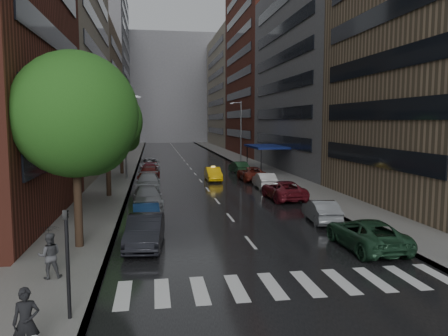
{
  "coord_description": "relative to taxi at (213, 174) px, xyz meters",
  "views": [
    {
      "loc": [
        -4.94,
        -17.65,
        6.29
      ],
      "look_at": [
        0.0,
        12.58,
        3.0
      ],
      "focal_mm": 35.0,
      "sensor_mm": 36.0,
      "label": 1
    }
  ],
  "objects": [
    {
      "name": "ground",
      "position": [
        -1.34,
        -27.94,
        -0.71
      ],
      "size": [
        220.0,
        220.0,
        0.0
      ],
      "primitive_type": "plane",
      "color": "gray",
      "rests_on": "ground"
    },
    {
      "name": "road",
      "position": [
        -1.34,
        22.06,
        -0.7
      ],
      "size": [
        14.0,
        140.0,
        0.01
      ],
      "primitive_type": "cube",
      "color": "black",
      "rests_on": "ground"
    },
    {
      "name": "sidewalk_left",
      "position": [
        -10.34,
        22.06,
        -0.63
      ],
      "size": [
        4.0,
        140.0,
        0.15
      ],
      "primitive_type": "cube",
      "color": "gray",
      "rests_on": "ground"
    },
    {
      "name": "sidewalk_right",
      "position": [
        7.66,
        22.06,
        -0.63
      ],
      "size": [
        4.0,
        140.0,
        0.15
      ],
      "primitive_type": "cube",
      "color": "gray",
      "rests_on": "ground"
    },
    {
      "name": "crosswalk",
      "position": [
        -1.14,
        -29.94,
        -0.7
      ],
      "size": [
        13.15,
        2.8,
        0.01
      ],
      "color": "silver",
      "rests_on": "ground"
    },
    {
      "name": "buildings_left",
      "position": [
        -16.34,
        30.85,
        15.28
      ],
      "size": [
        8.0,
        108.0,
        38.0
      ],
      "color": "maroon",
      "rests_on": "ground"
    },
    {
      "name": "buildings_right",
      "position": [
        13.66,
        28.76,
        14.32
      ],
      "size": [
        8.05,
        109.1,
        36.0
      ],
      "color": "#937A5B",
      "rests_on": "ground"
    },
    {
      "name": "building_far",
      "position": [
        -1.34,
        90.06,
        15.29
      ],
      "size": [
        40.0,
        14.0,
        32.0
      ],
      "primitive_type": "cube",
      "color": "slate",
      "rests_on": "ground"
    },
    {
      "name": "tree_near",
      "position": [
        -9.94,
        -23.73,
        5.88
      ],
      "size": [
        6.04,
        6.04,
        9.63
      ],
      "color": "#382619",
      "rests_on": "ground"
    },
    {
      "name": "tree_mid",
      "position": [
        -9.94,
        -8.76,
        5.58
      ],
      "size": [
        5.76,
        5.76,
        9.18
      ],
      "color": "#382619",
      "rests_on": "ground"
    },
    {
      "name": "tree_far",
      "position": [
        -9.94,
        6.94,
        4.18
      ],
      "size": [
        4.49,
        4.49,
        7.15
      ],
      "color": "#382619",
      "rests_on": "ground"
    },
    {
      "name": "taxi",
      "position": [
        0.0,
        0.0,
        0.0
      ],
      "size": [
        1.51,
        4.31,
        1.42
      ],
      "primitive_type": "imported",
      "rotation": [
        0.0,
        0.0,
        0.0
      ],
      "color": "#E4A90C",
      "rests_on": "ground"
    },
    {
      "name": "parked_cars_left",
      "position": [
        -6.74,
        -4.8,
        0.04
      ],
      "size": [
        2.54,
        40.72,
        1.6
      ],
      "color": "black",
      "rests_on": "ground"
    },
    {
      "name": "parked_cars_right",
      "position": [
        4.06,
        -10.97,
        0.03
      ],
      "size": [
        2.66,
        37.3,
        1.54
      ],
      "color": "#1D4028",
      "rests_on": "ground"
    },
    {
      "name": "ped_bag_walker",
      "position": [
        -9.6,
        -34.06,
        0.34
      ],
      "size": [
        0.72,
        0.52,
        1.85
      ],
      "color": "black",
      "rests_on": "sidewalk_left"
    },
    {
      "name": "ped_black_umbrella",
      "position": [
        -10.35,
        -28.1,
        0.67
      ],
      "size": [
        0.99,
        0.98,
        2.09
      ],
      "color": "#444548",
      "rests_on": "sidewalk_left"
    },
    {
      "name": "traffic_light",
      "position": [
        -8.94,
        -31.91,
        1.52
      ],
      "size": [
        0.18,
        0.15,
        3.45
      ],
      "color": "black",
      "rests_on": "sidewalk_left"
    },
    {
      "name": "street_lamp_left",
      "position": [
        -9.06,
        2.06,
        4.18
      ],
      "size": [
        1.74,
        0.22,
        9.0
      ],
      "color": "gray",
      "rests_on": "sidewalk_left"
    },
    {
      "name": "street_lamp_right",
      "position": [
        6.38,
        17.06,
        4.18
      ],
      "size": [
        1.74,
        0.22,
        9.0
      ],
      "color": "gray",
      "rests_on": "sidewalk_right"
    },
    {
      "name": "awning",
      "position": [
        7.65,
        7.06,
        2.42
      ],
      "size": [
        4.0,
        8.0,
        3.12
      ],
      "color": "navy",
      "rests_on": "sidewalk_right"
    }
  ]
}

